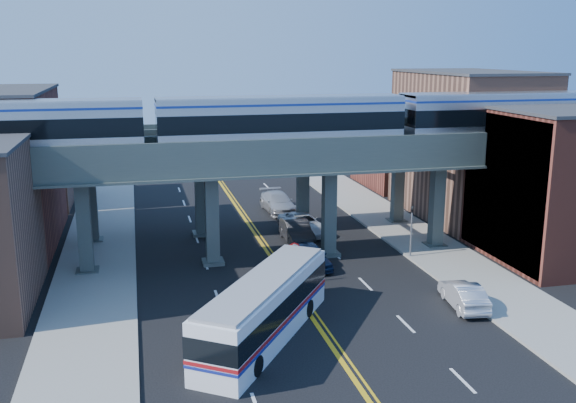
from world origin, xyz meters
name	(u,v)px	position (x,y,z in m)	size (l,w,h in m)	color
ground	(302,303)	(0.00, 0.00, 0.00)	(120.00, 120.00, 0.00)	black
sidewalk_west	(97,262)	(-11.50, 10.00, 0.08)	(5.00, 70.00, 0.16)	gray
sidewalk_east	(416,239)	(11.50, 10.00, 0.08)	(5.00, 70.00, 0.16)	gray
building_west_c	(24,161)	(-18.50, 29.00, 4.00)	(8.00, 10.00, 8.00)	brown
building_east_a	(555,186)	(18.50, 4.00, 5.00)	(8.00, 10.00, 10.00)	brown
building_east_b	(466,146)	(18.50, 16.00, 6.00)	(8.00, 14.00, 12.00)	brown
building_east_c	(403,142)	(18.50, 29.00, 4.50)	(8.00, 10.00, 9.00)	brown
mural_panel	(502,192)	(14.55, 4.00, 4.75)	(0.10, 9.50, 9.50)	teal
elevated_viaduct_near	(271,165)	(0.00, 8.00, 6.47)	(52.00, 3.60, 7.40)	#3C4643
elevated_viaduct_far	(252,150)	(0.00, 15.00, 6.47)	(52.00, 3.60, 7.40)	#3C4643
transit_train	(281,121)	(0.65, 8.00, 9.35)	(49.20, 3.09, 3.60)	black
stop_sign	(294,257)	(0.30, 3.00, 1.76)	(0.76, 0.09, 2.63)	slate
traffic_signal	(411,226)	(9.20, 6.00, 2.30)	(0.15, 0.18, 4.10)	slate
transit_bus	(265,309)	(-2.91, -3.87, 1.51)	(8.55, 10.85, 2.94)	white
car_lane_a	(311,256)	(2.13, 5.85, 0.75)	(1.77, 4.40, 1.50)	#101D3C
car_lane_b	(297,231)	(2.60, 11.49, 0.83)	(1.75, 5.03, 1.66)	#29292B
car_lane_c	(303,224)	(3.62, 13.60, 0.76)	(2.52, 5.47, 1.52)	silver
car_lane_d	(278,202)	(3.27, 20.76, 0.84)	(2.34, 5.76, 1.67)	#A4A5A9
car_parked_curb	(464,295)	(8.50, -2.61, 0.71)	(1.51, 4.33, 1.43)	#B2B2B7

